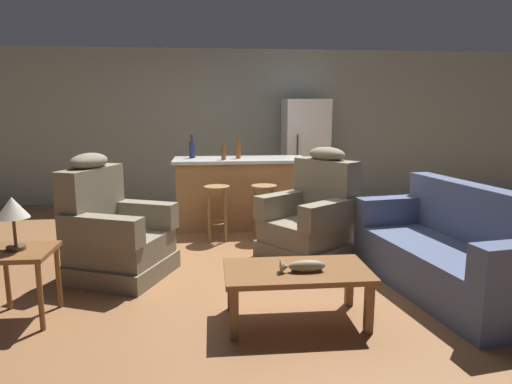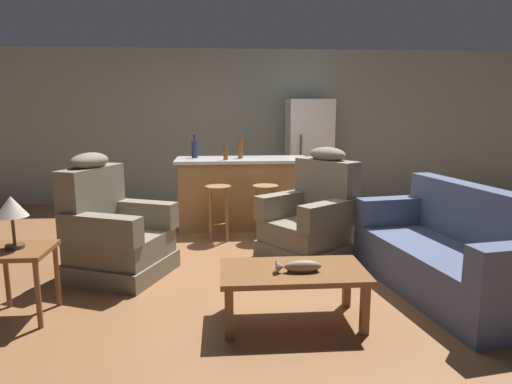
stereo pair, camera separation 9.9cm
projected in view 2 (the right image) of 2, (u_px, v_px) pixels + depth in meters
The scene contains 16 objects.
ground_plane at pixel (249, 257), 5.03m from camera, with size 12.00×12.00×0.00m.
back_wall at pixel (238, 127), 7.86m from camera, with size 12.00×0.05×2.60m.
coffee_table at pixel (293, 276), 3.46m from camera, with size 1.10×0.60×0.42m.
fish_figurine at pixel (298, 267), 3.38m from camera, with size 0.34×0.10×0.10m.
couch at pixel (452, 255), 4.03m from camera, with size 1.12×2.01×0.94m.
recliner_near_lamp at pixel (113, 233), 4.45m from camera, with size 1.10×1.10×1.20m.
recliner_near_island at pixel (313, 219), 5.00m from camera, with size 1.17×1.17×1.20m.
end_table at pixel (19, 261), 3.51m from camera, with size 0.48×0.48×0.56m.
table_lamp at pixel (11, 209), 3.45m from camera, with size 0.24×0.24×0.41m.
kitchen_island at pixel (243, 192), 6.27m from camera, with size 1.80×0.70×0.95m.
bar_stool_left at pixel (218, 203), 5.63m from camera, with size 0.32×0.32×0.68m.
bar_stool_right at pixel (265, 202), 5.67m from camera, with size 0.32×0.32×0.68m.
refrigerator at pixel (309, 154), 7.46m from camera, with size 0.70×0.69×1.76m.
bottle_tall_green at pixel (195, 149), 6.22m from camera, with size 0.08×0.08×0.32m.
bottle_short_amber at pixel (226, 152), 5.99m from camera, with size 0.06×0.06×0.26m.
bottle_wine_dark at pixel (240, 150), 6.16m from camera, with size 0.07×0.07×0.31m.
Camera 2 is at (-0.29, -4.81, 1.62)m, focal length 32.00 mm.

